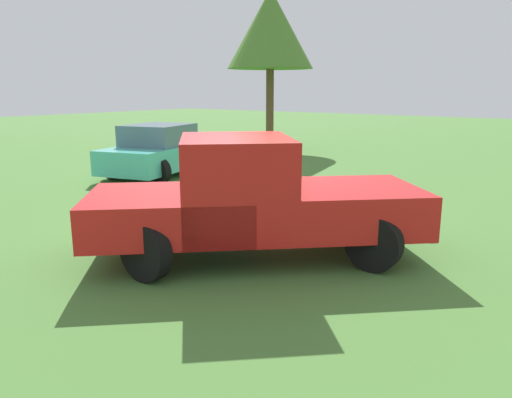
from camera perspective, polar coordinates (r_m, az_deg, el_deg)
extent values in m
plane|color=#477533|center=(8.62, -1.06, -4.11)|extent=(80.00, 80.00, 0.00)
cylinder|color=black|center=(8.40, 10.00, -1.92)|extent=(0.80, 0.22, 0.80)
cylinder|color=black|center=(7.00, 13.55, -5.05)|extent=(0.80, 0.22, 0.80)
cylinder|color=black|center=(8.09, -11.66, -2.55)|extent=(0.80, 0.22, 0.80)
cylinder|color=black|center=(6.63, -12.77, -6.01)|extent=(0.80, 0.22, 0.80)
cube|color=red|center=(7.58, 11.03, -0.90)|extent=(2.67, 2.66, 0.64)
cube|color=red|center=(7.17, -2.32, 1.66)|extent=(2.39, 2.40, 1.40)
cube|color=slate|center=(7.09, -2.35, 5.14)|extent=(2.12, 2.13, 0.48)
cube|color=red|center=(7.25, -9.98, -1.64)|extent=(2.96, 2.93, 0.60)
cube|color=silver|center=(7.96, 17.23, -2.52)|extent=(1.28, 1.37, 0.16)
cylinder|color=black|center=(16.60, -10.44, 5.04)|extent=(0.67, 0.20, 0.67)
cylinder|color=black|center=(15.84, -5.62, 4.82)|extent=(0.67, 0.20, 0.67)
cylinder|color=black|center=(14.31, -16.40, 3.52)|extent=(0.67, 0.20, 0.67)
cylinder|color=black|center=(13.42, -11.10, 3.22)|extent=(0.67, 0.20, 0.67)
cube|color=#4CC6B2|center=(14.98, -10.77, 5.00)|extent=(2.85, 4.60, 0.68)
cube|color=slate|center=(14.73, -11.32, 7.35)|extent=(2.03, 2.23, 0.60)
cylinder|color=brown|center=(20.63, 1.62, 10.37)|extent=(0.32, 0.32, 3.29)
cone|color=#4C7A2D|center=(20.74, 1.68, 19.19)|extent=(3.50, 3.50, 3.07)
cone|color=orange|center=(10.90, 4.66, 0.94)|extent=(0.32, 0.32, 0.55)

